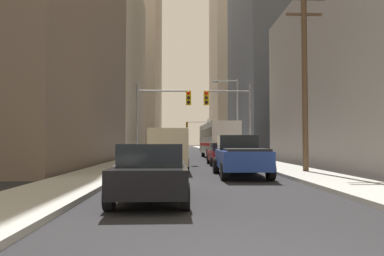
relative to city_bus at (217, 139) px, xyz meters
name	(u,v)px	position (x,y,z in m)	size (l,w,h in m)	color
sidewalk_left	(154,152)	(-7.57, 18.23, -1.85)	(2.63, 160.00, 0.15)	#9E9E99
sidewalk_right	(220,152)	(2.23, 18.23, -1.85)	(2.63, 160.00, 0.15)	#9E9E99
city_bus	(217,139)	(0.00, 0.00, 0.00)	(2.93, 11.58, 3.40)	silver
pickup_truck_blue	(240,156)	(-0.93, -19.05, -1.00)	(2.20, 5.46, 1.90)	navy
cargo_van_beige	(169,147)	(-4.32, -15.72, -0.64)	(2.16, 5.24, 2.26)	#C6B793
sedan_black	(152,172)	(-4.44, -26.03, -1.16)	(1.95, 4.23, 1.52)	black
sedan_red	(223,154)	(-0.77, -10.83, -1.16)	(1.95, 4.25, 1.52)	maroon
sedan_green	(171,153)	(-4.41, -7.55, -1.16)	(1.95, 4.23, 1.52)	#195938
sedan_silver	(173,149)	(-4.55, 5.39, -1.16)	(1.95, 4.23, 1.52)	#B7BABF
traffic_signal_near_left	(161,109)	(-5.12, -8.98, 2.13)	(4.06, 0.44, 6.00)	gray
traffic_signal_near_right	(230,109)	(0.02, -8.98, 2.10)	(3.55, 0.44, 6.00)	gray
traffic_signal_far_right	(198,129)	(-0.30, 31.56, 2.14)	(4.25, 0.44, 6.00)	gray
utility_pole_right	(305,74)	(2.50, -18.07, 3.03)	(2.20, 0.28, 9.37)	brown
street_lamp_right	(233,110)	(1.24, -2.54, 2.61)	(2.42, 0.32, 7.50)	gray
building_left_mid_office	(49,64)	(-21.98, 14.59, 10.53)	(24.36, 24.46, 24.92)	#B7A893
building_left_far_tower	(119,41)	(-19.63, 56.50, 25.75)	(20.85, 27.37, 55.37)	#B7A893
building_right_mid_block	(288,36)	(11.65, 14.49, 14.74)	(14.46, 21.61, 33.33)	#4C515B
building_right_far_highrise	(247,54)	(13.45, 55.88, 22.50)	(17.64, 23.69, 48.86)	#B7A893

